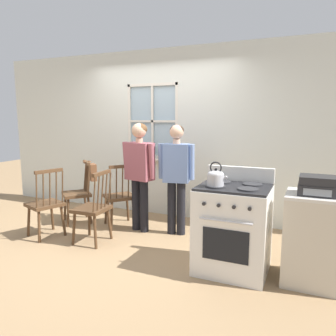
{
  "coord_description": "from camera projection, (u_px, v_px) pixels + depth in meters",
  "views": [
    {
      "loc": [
        2.25,
        -3.49,
        1.63
      ],
      "look_at": [
        0.64,
        0.18,
        1.0
      ],
      "focal_mm": 35.0,
      "sensor_mm": 36.0,
      "label": 1
    }
  ],
  "objects": [
    {
      "name": "chair_by_window",
      "position": [
        78.0,
        194.0,
        5.07
      ],
      "size": [
        0.58,
        0.58,
        0.95
      ],
      "rotation": [
        0.0,
        0.0,
        -0.73
      ],
      "color": "#4C331E",
      "rests_on": "ground_plane"
    },
    {
      "name": "chair_center_cluster",
      "position": [
        93.0,
        209.0,
        4.24
      ],
      "size": [
        0.42,
        0.44,
        0.95
      ],
      "rotation": [
        0.0,
        0.0,
        -1.52
      ],
      "color": "#4C331E",
      "rests_on": "ground_plane"
    },
    {
      "name": "handbag",
      "position": [
        92.0,
        172.0,
        5.12
      ],
      "size": [
        0.25,
        0.25,
        0.31
      ],
      "color": "brown",
      "rests_on": "chair_by_window"
    },
    {
      "name": "stove",
      "position": [
        233.0,
        228.0,
        3.45
      ],
      "size": [
        0.73,
        0.68,
        1.08
      ],
      "color": "white",
      "rests_on": "ground_plane"
    },
    {
      "name": "chair_near_stove",
      "position": [
        46.0,
        205.0,
        4.45
      ],
      "size": [
        0.52,
        0.53,
        0.95
      ],
      "rotation": [
        0.0,
        0.0,
        -1.92
      ],
      "color": "#4C331E",
      "rests_on": "ground_plane"
    },
    {
      "name": "side_counter",
      "position": [
        313.0,
        239.0,
        3.19
      ],
      "size": [
        0.55,
        0.5,
        0.9
      ],
      "color": "beige",
      "rests_on": "ground_plane"
    },
    {
      "name": "ground_plane",
      "position": [
        118.0,
        242.0,
        4.31
      ],
      "size": [
        16.0,
        16.0,
        0.0
      ],
      "primitive_type": "plane",
      "color": "#937551"
    },
    {
      "name": "person_teen_center",
      "position": [
        176.0,
        170.0,
        4.47
      ],
      "size": [
        0.51,
        0.27,
        1.52
      ],
      "rotation": [
        0.0,
        0.0,
        0.19
      ],
      "color": "black",
      "rests_on": "ground_plane"
    },
    {
      "name": "chair_near_wall",
      "position": [
        120.0,
        197.0,
        4.88
      ],
      "size": [
        0.58,
        0.58,
        0.95
      ],
      "rotation": [
        0.0,
        0.0,
        -2.3
      ],
      "color": "#4C331E",
      "rests_on": "ground_plane"
    },
    {
      "name": "person_elderly_left",
      "position": [
        140.0,
        166.0,
        4.6
      ],
      "size": [
        0.56,
        0.29,
        1.54
      ],
      "rotation": [
        0.0,
        0.0,
        -0.21
      ],
      "color": "black",
      "rests_on": "ground_plane"
    },
    {
      "name": "wall_back",
      "position": [
        163.0,
        135.0,
        5.36
      ],
      "size": [
        6.4,
        0.16,
        2.7
      ],
      "color": "silver",
      "rests_on": "ground_plane"
    },
    {
      "name": "stereo",
      "position": [
        317.0,
        186.0,
        3.09
      ],
      "size": [
        0.34,
        0.29,
        0.18
      ],
      "color": "#232326",
      "rests_on": "side_counter"
    },
    {
      "name": "kettle",
      "position": [
        216.0,
        177.0,
        3.31
      ],
      "size": [
        0.21,
        0.17,
        0.25
      ],
      "color": "#B7B7BC",
      "rests_on": "stove"
    },
    {
      "name": "potted_plant",
      "position": [
        152.0,
        154.0,
        5.39
      ],
      "size": [
        0.14,
        0.14,
        0.24
      ],
      "color": "beige",
      "rests_on": "wall_back"
    }
  ]
}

